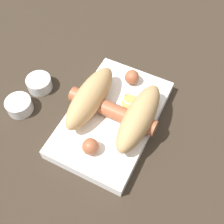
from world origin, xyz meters
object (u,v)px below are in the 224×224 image
at_px(sausage, 114,109).
at_px(condiment_cup_near, 39,84).
at_px(bread_roll, 115,106).
at_px(food_tray, 112,118).
at_px(condiment_cup_far, 19,106).

relative_size(sausage, condiment_cup_near, 3.90).
relative_size(bread_roll, condiment_cup_near, 2.99).
distance_m(bread_roll, condiment_cup_near, 0.19).
distance_m(food_tray, condiment_cup_near, 0.18).
relative_size(food_tray, bread_roll, 1.62).
xyz_separation_m(bread_roll, sausage, (-0.00, 0.00, -0.01)).
distance_m(sausage, condiment_cup_near, 0.19).
height_order(sausage, condiment_cup_near, sausage).
height_order(sausage, condiment_cup_far, sausage).
bearing_deg(food_tray, condiment_cup_near, 86.99).
bearing_deg(condiment_cup_near, sausage, -91.81).
height_order(bread_roll, condiment_cup_far, bread_roll).
xyz_separation_m(condiment_cup_near, condiment_cup_far, (-0.07, 0.00, 0.00)).
bearing_deg(condiment_cup_far, condiment_cup_near, -3.01).
relative_size(food_tray, condiment_cup_near, 4.86).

